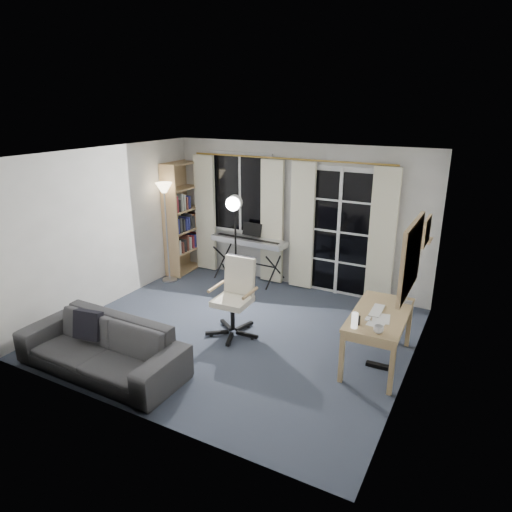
{
  "coord_description": "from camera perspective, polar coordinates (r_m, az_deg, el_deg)",
  "views": [
    {
      "loc": [
        2.88,
        -4.82,
        3.0
      ],
      "look_at": [
        0.11,
        0.35,
        1.02
      ],
      "focal_mm": 32.0,
      "sensor_mm": 36.0,
      "label": 1
    }
  ],
  "objects": [
    {
      "name": "mug",
      "position": [
        5.09,
        15.08,
        -8.74
      ],
      "size": [
        0.11,
        0.09,
        0.11
      ],
      "primitive_type": "imported",
      "rotation": [
        0.0,
        0.0,
        0.03
      ],
      "color": "silver",
      "rests_on": "desk"
    },
    {
      "name": "desk_clutter",
      "position": [
        5.46,
        14.05,
        -9.03
      ],
      "size": [
        0.38,
        0.76,
        0.84
      ],
      "rotation": [
        0.0,
        0.0,
        0.03
      ],
      "color": "white",
      "rests_on": "desk"
    },
    {
      "name": "curtains",
      "position": [
        7.6,
        3.79,
        4.08
      ],
      "size": [
        3.6,
        0.07,
        2.13
      ],
      "color": "gold",
      "rests_on": "floor"
    },
    {
      "name": "torchiere_lamp",
      "position": [
        7.85,
        -11.33,
        6.52
      ],
      "size": [
        0.29,
        0.29,
        1.74
      ],
      "rotation": [
        0.0,
        0.0,
        -0.05
      ],
      "color": "#B2B2B7",
      "rests_on": "floor"
    },
    {
      "name": "studio_light",
      "position": [
        6.83,
        -2.73,
        5.05
      ],
      "size": [
        0.37,
        0.38,
        1.74
      ],
      "rotation": [
        0.0,
        0.0,
        0.27
      ],
      "color": "black",
      "rests_on": "floor"
    },
    {
      "name": "framed_print",
      "position": [
        5.59,
        20.55,
        2.94
      ],
      "size": [
        0.03,
        0.42,
        0.32
      ],
      "color": "tan",
      "rests_on": "floor"
    },
    {
      "name": "bookshelf",
      "position": [
        8.47,
        -9.12,
        4.46
      ],
      "size": [
        0.35,
        0.95,
        2.02
      ],
      "rotation": [
        0.0,
        0.0,
        0.03
      ],
      "color": "tan",
      "rests_on": "floor"
    },
    {
      "name": "sofa",
      "position": [
        5.65,
        -18.91,
        -9.83
      ],
      "size": [
        2.06,
        0.62,
        0.8
      ],
      "rotation": [
        0.0,
        0.0,
        -0.01
      ],
      "color": "#323235",
      "rests_on": "floor"
    },
    {
      "name": "desk",
      "position": [
        5.61,
        15.19,
        -7.64
      ],
      "size": [
        0.65,
        1.25,
        0.66
      ],
      "rotation": [
        0.0,
        0.0,
        0.03
      ],
      "color": "tan",
      "rests_on": "floor"
    },
    {
      "name": "wall_shelf",
      "position": [
        6.13,
        20.41,
        2.4
      ],
      "size": [
        0.16,
        0.3,
        0.18
      ],
      "color": "tan",
      "rests_on": "floor"
    },
    {
      "name": "monitor",
      "position": [
        5.85,
        18.37,
        -3.28
      ],
      "size": [
        0.16,
        0.48,
        0.41
      ],
      "rotation": [
        0.0,
        0.0,
        0.03
      ],
      "color": "silver",
      "rests_on": "desk"
    },
    {
      "name": "wall_mirror",
      "position": [
        4.75,
        18.79,
        -0.17
      ],
      "size": [
        0.04,
        0.94,
        0.74
      ],
      "color": "tan",
      "rests_on": "floor"
    },
    {
      "name": "french_door",
      "position": [
        7.39,
        10.36,
        2.85
      ],
      "size": [
        1.32,
        0.09,
        2.11
      ],
      "color": "white",
      "rests_on": "floor"
    },
    {
      "name": "floor",
      "position": [
        6.38,
        -2.41,
        -9.55
      ],
      "size": [
        4.5,
        4.0,
        0.02
      ],
      "primitive_type": "cube",
      "color": "#373E50",
      "rests_on": "ground"
    },
    {
      "name": "office_chair",
      "position": [
        6.14,
        -2.44,
        -4.2
      ],
      "size": [
        0.7,
        0.73,
        1.05
      ],
      "rotation": [
        0.0,
        0.0,
        0.03
      ],
      "color": "black",
      "rests_on": "floor"
    },
    {
      "name": "window",
      "position": [
        7.99,
        -1.88,
        7.83
      ],
      "size": [
        1.2,
        0.08,
        1.4
      ],
      "color": "white",
      "rests_on": "floor"
    },
    {
      "name": "keyboard_piano",
      "position": [
        7.8,
        -0.89,
        1.8
      ],
      "size": [
        1.36,
        0.7,
        0.98
      ],
      "rotation": [
        0.0,
        0.0,
        -0.04
      ],
      "color": "black",
      "rests_on": "floor"
    }
  ]
}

